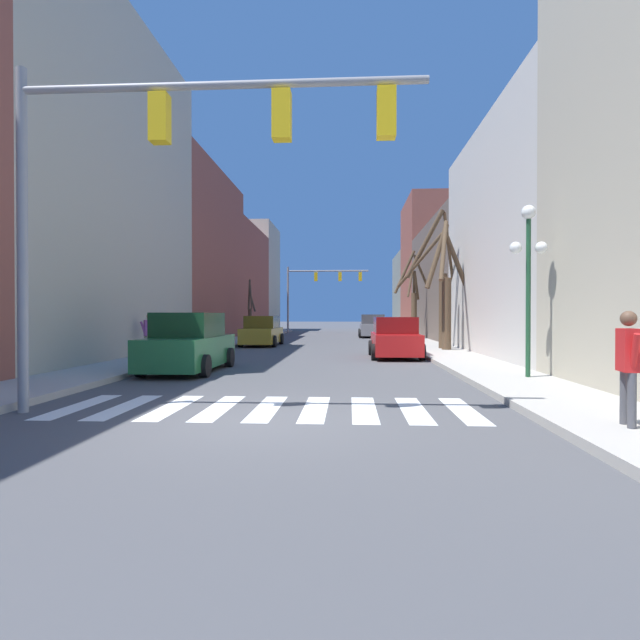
{
  "coord_description": "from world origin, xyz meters",
  "views": [
    {
      "loc": [
        1.52,
        -8.11,
        1.74
      ],
      "look_at": [
        -0.34,
        23.8,
        1.41
      ],
      "focal_mm": 28.0,
      "sensor_mm": 36.0,
      "label": 1
    }
  ],
  "objects_px": {
    "traffic_signal_near": "(171,153)",
    "pedestrian_near_right_corner": "(149,331)",
    "car_parked_left_near": "(262,332)",
    "pedestrian_on_left_sidewalk": "(628,358)",
    "car_at_intersection": "(395,339)",
    "street_tree_right_far": "(414,298)",
    "traffic_signal_far": "(318,283)",
    "street_tree_right_mid": "(446,290)",
    "street_tree_right_near": "(438,287)",
    "street_lamp_right_corner": "(528,256)",
    "car_parked_right_near": "(372,327)",
    "street_tree_left_near": "(250,312)",
    "car_parked_left_mid": "(189,344)"
  },
  "relations": [
    {
      "from": "traffic_signal_near",
      "to": "pedestrian_near_right_corner",
      "type": "relative_size",
      "value": 4.4
    },
    {
      "from": "car_parked_left_near",
      "to": "pedestrian_on_left_sidewalk",
      "type": "relative_size",
      "value": 2.78
    },
    {
      "from": "car_at_intersection",
      "to": "street_tree_right_far",
      "type": "relative_size",
      "value": 0.69
    },
    {
      "from": "traffic_signal_far",
      "to": "pedestrian_on_left_sidewalk",
      "type": "bearing_deg",
      "value": -80.13
    },
    {
      "from": "pedestrian_near_right_corner",
      "to": "street_tree_right_mid",
      "type": "bearing_deg",
      "value": 160.74
    },
    {
      "from": "pedestrian_near_right_corner",
      "to": "street_tree_right_near",
      "type": "relative_size",
      "value": 0.25
    },
    {
      "from": "car_at_intersection",
      "to": "street_lamp_right_corner",
      "type": "bearing_deg",
      "value": -159.83
    },
    {
      "from": "traffic_signal_far",
      "to": "car_parked_right_near",
      "type": "distance_m",
      "value": 10.33
    },
    {
      "from": "car_parked_left_near",
      "to": "car_parked_right_near",
      "type": "bearing_deg",
      "value": -31.69
    },
    {
      "from": "street_lamp_right_corner",
      "to": "car_parked_left_near",
      "type": "height_order",
      "value": "street_lamp_right_corner"
    },
    {
      "from": "car_parked_left_near",
      "to": "street_tree_right_mid",
      "type": "bearing_deg",
      "value": -117.87
    },
    {
      "from": "traffic_signal_near",
      "to": "street_tree_right_mid",
      "type": "bearing_deg",
      "value": 62.54
    },
    {
      "from": "street_tree_right_mid",
      "to": "car_parked_left_near",
      "type": "bearing_deg",
      "value": 152.13
    },
    {
      "from": "traffic_signal_near",
      "to": "street_tree_right_far",
      "type": "distance_m",
      "value": 26.6
    },
    {
      "from": "traffic_signal_near",
      "to": "street_lamp_right_corner",
      "type": "distance_m",
      "value": 8.99
    },
    {
      "from": "street_tree_right_far",
      "to": "pedestrian_on_left_sidewalk",
      "type": "bearing_deg",
      "value": -90.83
    },
    {
      "from": "street_tree_right_near",
      "to": "traffic_signal_far",
      "type": "bearing_deg",
      "value": 107.55
    },
    {
      "from": "pedestrian_on_left_sidewalk",
      "to": "pedestrian_near_right_corner",
      "type": "distance_m",
      "value": 16.56
    },
    {
      "from": "traffic_signal_far",
      "to": "street_tree_right_near",
      "type": "distance_m",
      "value": 24.0
    },
    {
      "from": "pedestrian_near_right_corner",
      "to": "street_tree_right_far",
      "type": "distance_m",
      "value": 19.4
    },
    {
      "from": "car_parked_right_near",
      "to": "street_tree_right_mid",
      "type": "distance_m",
      "value": 16.18
    },
    {
      "from": "car_at_intersection",
      "to": "street_tree_right_far",
      "type": "bearing_deg",
      "value": -10.41
    },
    {
      "from": "car_parked_left_near",
      "to": "street_tree_right_far",
      "type": "bearing_deg",
      "value": -56.75
    },
    {
      "from": "car_parked_left_near",
      "to": "street_tree_right_near",
      "type": "xyz_separation_m",
      "value": [
        9.19,
        -3.62,
        2.3
      ]
    },
    {
      "from": "car_parked_left_near",
      "to": "street_tree_left_near",
      "type": "relative_size",
      "value": 1.1
    },
    {
      "from": "traffic_signal_far",
      "to": "car_parked_left_near",
      "type": "xyz_separation_m",
      "value": [
        -1.97,
        -19.21,
        -3.94
      ]
    },
    {
      "from": "street_tree_left_near",
      "to": "pedestrian_on_left_sidewalk",
      "type": "bearing_deg",
      "value": -68.48
    },
    {
      "from": "pedestrian_on_left_sidewalk",
      "to": "street_tree_left_near",
      "type": "height_order",
      "value": "street_tree_left_near"
    },
    {
      "from": "car_parked_left_mid",
      "to": "street_tree_right_far",
      "type": "height_order",
      "value": "street_tree_right_far"
    },
    {
      "from": "street_tree_left_near",
      "to": "street_tree_right_near",
      "type": "xyz_separation_m",
      "value": [
        11.37,
        -11.12,
        1.17
      ]
    },
    {
      "from": "car_parked_right_near",
      "to": "pedestrian_on_left_sidewalk",
      "type": "bearing_deg",
      "value": -176.07
    },
    {
      "from": "street_lamp_right_corner",
      "to": "pedestrian_on_left_sidewalk",
      "type": "relative_size",
      "value": 2.66
    },
    {
      "from": "car_parked_left_near",
      "to": "street_tree_right_mid",
      "type": "relative_size",
      "value": 0.77
    },
    {
      "from": "traffic_signal_near",
      "to": "street_tree_right_near",
      "type": "bearing_deg",
      "value": 64.93
    },
    {
      "from": "street_tree_right_far",
      "to": "street_tree_left_near",
      "type": "height_order",
      "value": "street_tree_right_far"
    },
    {
      "from": "car_parked_left_near",
      "to": "car_parked_left_mid",
      "type": "relative_size",
      "value": 1.0
    },
    {
      "from": "pedestrian_near_right_corner",
      "to": "street_tree_right_mid",
      "type": "distance_m",
      "value": 12.95
    },
    {
      "from": "car_parked_left_near",
      "to": "pedestrian_near_right_corner",
      "type": "height_order",
      "value": "pedestrian_near_right_corner"
    },
    {
      "from": "pedestrian_near_right_corner",
      "to": "traffic_signal_near",
      "type": "bearing_deg",
      "value": 76.69
    },
    {
      "from": "traffic_signal_far",
      "to": "street_tree_left_near",
      "type": "xyz_separation_m",
      "value": [
        -4.15,
        -11.71,
        -2.81
      ]
    },
    {
      "from": "pedestrian_near_right_corner",
      "to": "street_tree_right_mid",
      "type": "xyz_separation_m",
      "value": [
        12.19,
        4.0,
        1.76
      ]
    },
    {
      "from": "traffic_signal_near",
      "to": "car_parked_left_mid",
      "type": "bearing_deg",
      "value": 105.55
    },
    {
      "from": "traffic_signal_near",
      "to": "pedestrian_on_left_sidewalk",
      "type": "distance_m",
      "value": 7.97
    },
    {
      "from": "street_tree_left_near",
      "to": "car_parked_left_near",
      "type": "bearing_deg",
      "value": -73.81
    },
    {
      "from": "street_lamp_right_corner",
      "to": "street_tree_right_mid",
      "type": "distance_m",
      "value": 9.98
    },
    {
      "from": "car_parked_right_near",
      "to": "street_tree_left_near",
      "type": "bearing_deg",
      "value": 110.91
    },
    {
      "from": "street_tree_left_near",
      "to": "street_tree_right_near",
      "type": "relative_size",
      "value": 0.62
    },
    {
      "from": "traffic_signal_near",
      "to": "street_tree_right_near",
      "type": "height_order",
      "value": "street_tree_right_near"
    },
    {
      "from": "street_tree_left_near",
      "to": "car_parked_left_mid",
      "type": "bearing_deg",
      "value": -83.89
    },
    {
      "from": "car_parked_left_near",
      "to": "street_tree_right_near",
      "type": "distance_m",
      "value": 10.14
    }
  ]
}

